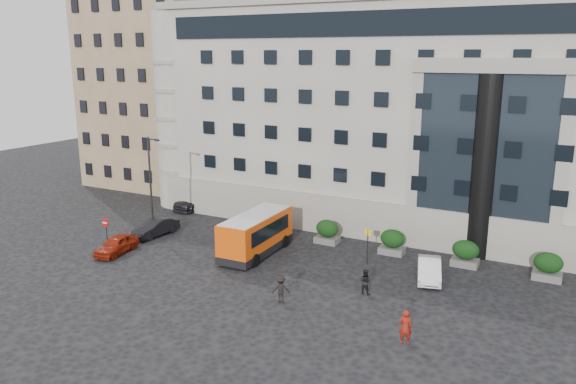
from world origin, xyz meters
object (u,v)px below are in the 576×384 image
Objects in this scene: hedge_e at (548,266)px; red_truck at (193,184)px; parked_car_c at (196,200)px; parked_car_b at (156,227)px; parked_car_d at (199,187)px; pedestrian_a at (405,327)px; hedge_d at (465,253)px; parked_car_a at (116,245)px; hedge_b at (327,231)px; no_entry_sign at (106,227)px; street_lamp at (151,183)px; minibus at (256,232)px; bus_stop_sign at (368,240)px; pedestrian_c at (281,289)px; hedge_c at (392,242)px; hedge_a at (269,222)px; white_taxi at (429,269)px; pedestrian_b at (365,281)px.

red_truck is (-33.03, 6.08, 0.60)m from hedge_e.
parked_car_b is at bearing -74.63° from parked_car_c.
pedestrian_a is at bearing -31.76° from parked_car_d.
hedge_d reaches higher than parked_car_a.
no_entry_sign reaches higher than hedge_b.
parked_car_b is (-12.94, -4.79, -0.25)m from hedge_b.
street_lamp is 12.04m from red_truck.
minibus reaches higher than parked_car_c.
pedestrian_c is at bearing -105.90° from bus_stop_sign.
parked_car_d is (-18.20, 7.99, -0.17)m from hedge_b.
bus_stop_sign reaches higher than no_entry_sign.
minibus is (-8.79, -4.66, 0.71)m from hedge_c.
hedge_d is 24.93m from parked_car_a.
hedge_a is 0.33× the size of parked_car_d.
hedge_c is 0.31× the size of red_truck.
parked_car_b reaches higher than parked_car_a.
minibus reaches higher than hedge_b.
bus_stop_sign is 1.38× the size of pedestrian_a.
white_taxi is (23.00, 5.32, -0.98)m from no_entry_sign.
parked_car_c is at bearing 94.75° from no_entry_sign.
hedge_d is at bearing 0.00° from hedge_b.
pedestrian_c is at bearing -57.10° from hedge_a.
street_lamp reaches higher than parked_car_c.
white_taxi is 10.19m from pedestrian_c.
bus_stop_sign is at bearing -107.82° from hedge_c.
parked_car_c is at bearing -24.37° from pedestrian_b.
hedge_c is 1.13× the size of pedestrian_c.
parked_car_c is (-11.64, 8.26, -0.86)m from minibus.
hedge_a is 0.47× the size of parked_car_a.
parked_car_d is at bearing 156.29° from hedge_b.
bus_stop_sign is at bearing 13.04° from parked_car_b.
parked_car_c is 1.31× the size of white_taxi.
street_lamp reaches higher than pedestrian_b.
white_taxi is at bearing -9.70° from red_truck.
red_truck is at bearing 153.56° from hedge_a.
hedge_e is at bearing 0.00° from hedge_d.
parked_car_c is at bearing -51.64° from parked_car_d.
parked_car_b is at bearing -148.24° from hedge_a.
parked_car_d is (-14.61, 12.65, -0.87)m from minibus.
hedge_b is 0.47× the size of parked_car_a.
street_lamp is at bearing -64.10° from parked_car_d.
parked_car_b is at bearing 72.69° from no_entry_sign.
red_truck is at bearing 167.67° from hedge_d.
hedge_b is 11.22m from pedestrian_c.
red_truck reaches higher than bus_stop_sign.
street_lamp is 17.75m from bus_stop_sign.
pedestrian_b is at bearing -28.60° from parked_car_d.
hedge_d is at bearing -7.93° from parked_car_c.
hedge_b is at bearing 180.00° from hedge_d.
hedge_b is at bearing -48.61° from pedestrian_b.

